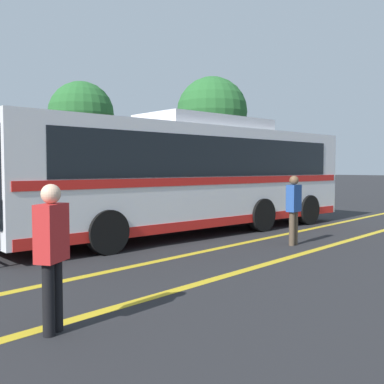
{
  "coord_description": "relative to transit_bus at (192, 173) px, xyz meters",
  "views": [
    {
      "loc": [
        -8.37,
        -9.35,
        1.92
      ],
      "look_at": [
        1.38,
        -0.48,
        1.21
      ],
      "focal_mm": 42.0,
      "sensor_mm": 36.0,
      "label": 1
    }
  ],
  "objects": [
    {
      "name": "tree_3",
      "position": [
        12.13,
        9.35,
        3.64
      ],
      "size": [
        4.43,
        4.43,
        7.63
      ],
      "color": "#513823",
      "rests_on": "ground_plane"
    },
    {
      "name": "lane_strip_1",
      "position": [
        -0.01,
        -4.01,
        -1.75
      ],
      "size": [
        31.68,
        0.2,
        0.01
      ],
      "primitive_type": "cube",
      "rotation": [
        0.0,
        0.0,
        1.57
      ],
      "color": "gold",
      "rests_on": "ground_plane"
    },
    {
      "name": "ground_plane",
      "position": [
        -1.39,
        0.48,
        -1.76
      ],
      "size": [
        220.0,
        220.0,
        0.0
      ],
      "primitive_type": "plane",
      "color": "#262628"
    },
    {
      "name": "lane_strip_0",
      "position": [
        -0.01,
        -2.2,
        -1.75
      ],
      "size": [
        31.68,
        0.2,
        0.01
      ],
      "primitive_type": "cube",
      "rotation": [
        0.0,
        0.0,
        1.57
      ],
      "color": "gold",
      "rests_on": "ground_plane"
    },
    {
      "name": "pedestrian_1",
      "position": [
        0.11,
        -3.29,
        -0.77
      ],
      "size": [
        0.43,
        0.24,
        1.73
      ],
      "rotation": [
        0.0,
        0.0,
        3.2
      ],
      "color": "brown",
      "rests_on": "ground_plane"
    },
    {
      "name": "pedestrian_0",
      "position": [
        -7.07,
        -4.24,
        -0.77
      ],
      "size": [
        0.47,
        0.39,
        1.74
      ],
      "rotation": [
        0.0,
        0.0,
        3.63
      ],
      "color": "black",
      "rests_on": "ground_plane"
    },
    {
      "name": "tree_1",
      "position": [
        2.44,
        9.28,
        2.66
      ],
      "size": [
        3.05,
        3.05,
        5.96
      ],
      "color": "#513823",
      "rests_on": "ground_plane"
    },
    {
      "name": "curb_strip",
      "position": [
        -0.01,
        6.4,
        -1.68
      ],
      "size": [
        39.68,
        0.36,
        0.15
      ],
      "primitive_type": "cube",
      "color": "#99999E",
      "rests_on": "ground_plane"
    },
    {
      "name": "transit_bus",
      "position": [
        0.0,
        0.0,
        0.0
      ],
      "size": [
        12.15,
        3.63,
        3.43
      ],
      "rotation": [
        0.0,
        0.0,
        1.47
      ],
      "color": "silver",
      "rests_on": "ground_plane"
    },
    {
      "name": "parked_car_2",
      "position": [
        1.28,
        5.37,
        -1.03
      ],
      "size": [
        3.98,
        1.98,
        1.4
      ],
      "rotation": [
        0.0,
        0.0,
        1.56
      ],
      "color": "#4C3823",
      "rests_on": "ground_plane"
    }
  ]
}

